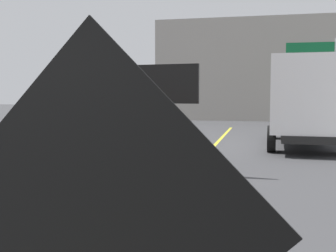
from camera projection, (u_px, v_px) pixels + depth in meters
lane_center_stripe at (136, 229)px, 6.14m from camera, size 0.14×36.00×0.01m
roadwork_sign at (94, 228)px, 1.71m from camera, size 1.63×0.14×2.33m
arrow_board_trailer at (167, 155)px, 10.26m from camera, size 1.60×1.93×2.70m
box_truck at (304, 99)px, 15.36m from camera, size 2.68×6.72×3.20m
pickup_car at (24, 162)px, 7.92m from camera, size 2.04×5.02×1.38m
highway_guide_sign at (321, 67)px, 23.27m from camera, size 2.79×0.18×5.00m
far_building_block at (262, 72)px, 32.37m from camera, size 15.02×8.57×7.14m
traffic_cone_mid_lane at (169, 205)px, 6.14m from camera, size 0.36×0.36×0.74m
traffic_cone_far_lane at (172, 177)px, 8.03m from camera, size 0.36×0.36×0.78m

